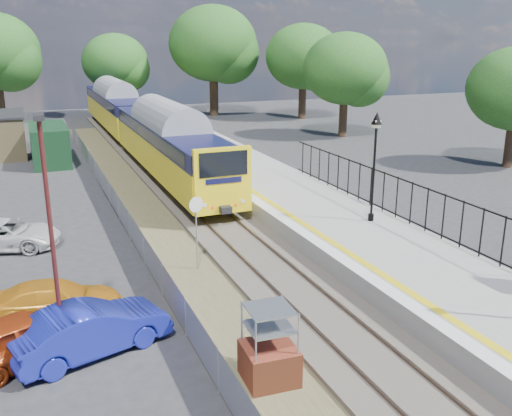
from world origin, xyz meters
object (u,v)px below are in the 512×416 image
carpark_lamp (50,223)px  car_yellow (56,300)px  brick_plinth (269,346)px  speed_sign (196,221)px  car_blue (90,329)px  train (136,120)px  victorian_lamp_north (375,141)px  car_red (24,337)px  car_white (5,234)px

carpark_lamp → car_yellow: size_ratio=1.63×
brick_plinth → speed_sign: (0.37, 7.58, 0.97)m
car_blue → car_yellow: (-0.76, 2.55, -0.13)m
train → car_yellow: bearing=-106.0°
victorian_lamp_north → carpark_lamp: bearing=-160.4°
car_blue → car_red: bearing=62.9°
brick_plinth → car_yellow: 7.39m
brick_plinth → carpark_lamp: size_ratio=0.32×
carpark_lamp → car_yellow: carpark_lamp is taller
car_red → car_yellow: (0.92, 2.27, -0.11)m
train → car_blue: bearing=-103.2°
carpark_lamp → car_blue: size_ratio=1.51×
speed_sign → car_white: bearing=125.4°
victorian_lamp_north → train: bearing=102.3°
car_yellow → car_white: car_white is taller
speed_sign → car_red: 7.45m
carpark_lamp → car_white: size_ratio=1.49×
victorian_lamp_north → carpark_lamp: carpark_lamp is taller
car_yellow → car_red: bearing=167.0°
train → car_blue: train is taller
train → speed_sign: size_ratio=14.16×
car_blue → victorian_lamp_north: bearing=-85.4°
train → speed_sign: bearing=-95.8°
car_blue → train: bearing=-30.6°
car_blue → speed_sign: bearing=-61.6°
victorian_lamp_north → car_yellow: size_ratio=1.14×
car_yellow → train: bearing=-6.8°
train → car_yellow: size_ratio=10.12×
train → brick_plinth: 32.42m
carpark_lamp → car_white: bearing=99.6°
train → car_blue: 30.00m
victorian_lamp_north → speed_sign: 8.15m
train → speed_sign: train is taller
carpark_lamp → car_white: (-1.59, 9.40, -3.16)m
train → car_yellow: train is taller
car_blue → car_white: size_ratio=0.99×
speed_sign → train: bearing=67.9°
speed_sign → car_red: speed_sign is taller
speed_sign → car_yellow: size_ratio=0.71×
car_yellow → car_white: bearing=21.5°
car_white → brick_plinth: bearing=-135.4°
carpark_lamp → car_blue: (0.73, -0.33, -3.06)m
car_yellow → car_blue: bearing=-154.3°
carpark_lamp → brick_plinth: bearing=-36.1°
car_red → victorian_lamp_north: bearing=-96.0°
brick_plinth → car_red: brick_plinth is taller
train → car_yellow: 27.73m
speed_sign → car_red: (-6.03, -4.19, -1.28)m
car_red → car_yellow: size_ratio=1.01×
car_red → speed_sign: bearing=-79.7°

